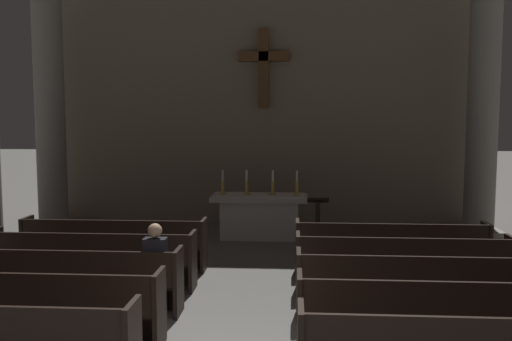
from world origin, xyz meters
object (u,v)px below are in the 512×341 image
pew_left_row_3 (64,280)px  column_right_third (483,112)px  pew_right_row_3 (419,287)px  pew_right_row_4 (403,265)px  candlestick_inner_left (247,187)px  column_left_third (50,112)px  candlestick_inner_right (273,187)px  pew_left_row_2 (27,306)px  pew_left_row_5 (114,244)px  lone_worshipper (157,266)px  altar (260,215)px  candlestick_outer_left (223,187)px  candlestick_outer_right (297,187)px  pew_left_row_4 (92,259)px  pew_right_row_5 (391,248)px  pew_right_row_2 (441,316)px  lectern (318,225)px

pew_left_row_3 → column_right_third: size_ratio=0.56×
pew_right_row_3 → pew_right_row_4: bearing=90.0°
candlestick_inner_left → column_left_third: bearing=175.1°
column_right_third → candlestick_inner_right: (-4.75, -0.41, -1.72)m
pew_left_row_2 → pew_left_row_5: bearing=90.0°
candlestick_inner_right → pew_left_row_2: bearing=-114.4°
lone_worshipper → pew_right_row_3: bearing=-0.6°
altar → candlestick_inner_right: candlestick_inner_right is taller
candlestick_outer_left → candlestick_outer_right: 1.70m
pew_left_row_4 → pew_right_row_5: (5.00, 1.12, 0.00)m
candlestick_inner_left → altar: bearing=-0.0°
pew_left_row_2 → lone_worshipper: size_ratio=2.55×
pew_left_row_5 → column_right_third: column_right_third is taller
pew_right_row_2 → candlestick_inner_left: 6.81m
pew_right_row_5 → candlestick_inner_left: size_ratio=5.99×
candlestick_inner_left → lectern: candlestick_inner_left is taller
candlestick_outer_left → lone_worshipper: (-0.31, -5.00, -0.49)m
pew_left_row_3 → altar: altar is taller
lectern → column_right_third: bearing=23.1°
pew_left_row_3 → pew_right_row_2: size_ratio=1.00×
candlestick_inner_left → lone_worshipper: bearing=-99.7°
pew_right_row_5 → candlestick_outer_left: (-3.35, 2.80, 0.71)m
pew_left_row_2 → lectern: bearing=52.8°
candlestick_outer_right → lone_worshipper: candlestick_outer_right is taller
lectern → pew_left_row_3: bearing=-134.5°
pew_left_row_4 → lectern: bearing=35.8°
candlestick_outer_left → lone_worshipper: 5.04m
pew_right_row_2 → pew_right_row_3: 1.12m
pew_right_row_2 → lone_worshipper: size_ratio=2.55×
candlestick_inner_left → lone_worshipper: size_ratio=0.43×
pew_left_row_4 → candlestick_inner_right: 4.87m
candlestick_inner_left → column_right_third: bearing=4.3°
pew_right_row_4 → lone_worshipper: lone_worshipper is taller
candlestick_outer_left → pew_left_row_5: bearing=-120.5°
candlestick_outer_left → candlestick_outer_right: (1.70, 0.00, 0.00)m
pew_left_row_4 → candlestick_inner_right: candlestick_inner_right is taller
pew_left_row_2 → pew_right_row_4: same height
pew_left_row_3 → column_right_third: bearing=35.8°
pew_left_row_5 → pew_right_row_3: 5.48m
pew_right_row_4 → pew_right_row_3: bearing=-90.0°
pew_right_row_5 → candlestick_outer_left: bearing=140.2°
pew_left_row_2 → pew_right_row_2: bearing=0.0°
pew_right_row_4 → column_right_third: (2.55, 4.33, 2.43)m
pew_left_row_5 → candlestick_inner_right: (2.80, 2.80, 0.71)m
pew_right_row_5 → altar: altar is taller
candlestick_outer_left → lectern: 2.52m
column_right_third → candlestick_outer_left: size_ratio=10.65×
pew_right_row_4 → pew_left_row_3: bearing=-167.3°
altar → candlestick_inner_left: (-0.30, 0.00, 0.65)m
column_right_third → lone_worshipper: column_right_third is taller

